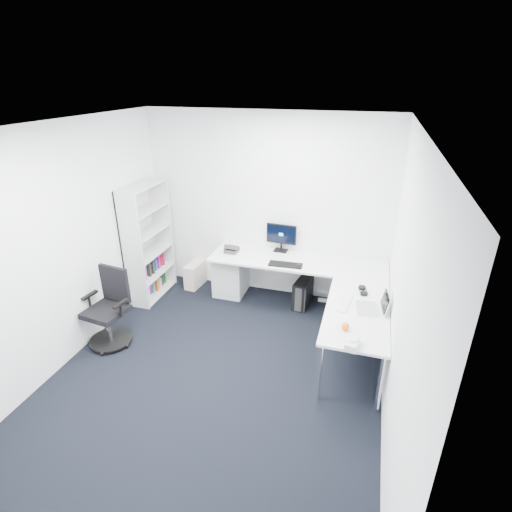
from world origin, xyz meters
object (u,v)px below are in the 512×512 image
(task_chair, at_px, (106,310))
(monitor, at_px, (281,238))
(laptop, at_px, (367,300))
(l_desk, at_px, (291,295))
(bookshelf, at_px, (148,242))

(task_chair, relative_size, monitor, 2.20)
(task_chair, xyz_separation_m, laptop, (3.05, 0.53, 0.35))
(monitor, bearing_deg, laptop, -41.67)
(monitor, bearing_deg, task_chair, -130.39)
(task_chair, relative_size, laptop, 3.06)
(l_desk, xyz_separation_m, task_chair, (-2.07, -1.22, 0.13))
(l_desk, distance_m, monitor, 0.89)
(laptop, bearing_deg, bookshelf, 159.67)
(task_chair, bearing_deg, monitor, 53.56)
(bookshelf, xyz_separation_m, task_chair, (0.11, -1.27, -0.38))
(laptop, bearing_deg, monitor, 127.59)
(task_chair, distance_m, laptop, 3.12)
(l_desk, xyz_separation_m, laptop, (0.99, -0.69, 0.48))
(l_desk, height_order, task_chair, task_chair)
(l_desk, xyz_separation_m, bookshelf, (-2.17, 0.05, 0.50))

